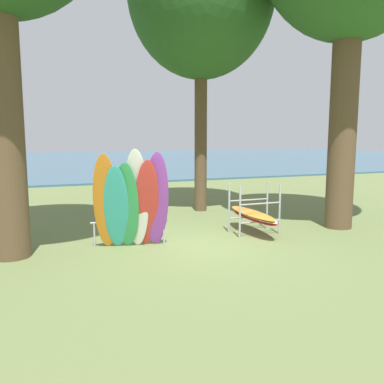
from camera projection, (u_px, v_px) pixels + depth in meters
name	position (u px, v px, depth m)	size (l,w,h in m)	color
ground_plane	(198.00, 247.00, 9.09)	(80.00, 80.00, 0.00)	olive
lake_water	(78.00, 161.00, 36.92)	(80.00, 36.00, 0.10)	#38607A
leaning_board_pile	(132.00, 203.00, 8.76)	(1.73, 0.95, 2.19)	orange
board_storage_rack	(254.00, 215.00, 10.28)	(1.15, 2.12, 1.25)	#9EA0A5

